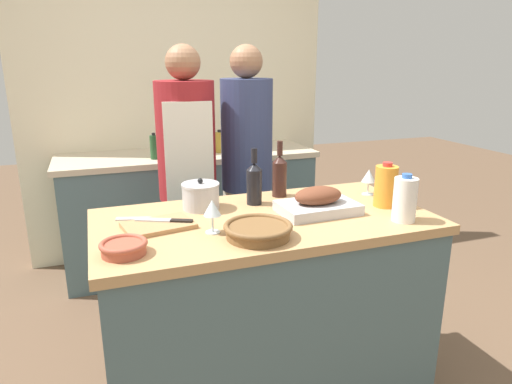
{
  "coord_description": "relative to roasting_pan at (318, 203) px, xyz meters",
  "views": [
    {
      "loc": [
        -0.65,
        -1.7,
        1.55
      ],
      "look_at": [
        0.0,
        0.11,
        0.99
      ],
      "focal_mm": 32.0,
      "sensor_mm": 36.0,
      "label": 1
    }
  ],
  "objects": [
    {
      "name": "kitchen_island",
      "position": [
        -0.24,
        0.03,
        -0.5
      ],
      "size": [
        1.41,
        0.72,
        0.91
      ],
      "color": "#4C666B",
      "rests_on": "ground_plane"
    },
    {
      "name": "back_counter",
      "position": [
        -0.24,
        1.63,
        -0.51
      ],
      "size": [
        1.88,
        0.6,
        0.89
      ],
      "color": "#4C666B",
      "rests_on": "ground_plane"
    },
    {
      "name": "back_wall",
      "position": [
        -0.24,
        1.98,
        0.32
      ],
      "size": [
        2.38,
        0.1,
        2.55
      ],
      "color": "beige",
      "rests_on": "ground_plane"
    },
    {
      "name": "roasting_pan",
      "position": [
        0.0,
        0.0,
        0.0
      ],
      "size": [
        0.34,
        0.23,
        0.12
      ],
      "color": "#BCBCC1",
      "rests_on": "kitchen_island"
    },
    {
      "name": "wicker_basket",
      "position": [
        -0.34,
        -0.18,
        -0.01
      ],
      "size": [
        0.26,
        0.26,
        0.05
      ],
      "color": "brown",
      "rests_on": "kitchen_island"
    },
    {
      "name": "cutting_board",
      "position": [
        -0.68,
        0.05,
        -0.04
      ],
      "size": [
        0.29,
        0.22,
        0.02
      ],
      "color": "#AD7F51",
      "rests_on": "kitchen_island"
    },
    {
      "name": "stock_pot",
      "position": [
        -0.46,
        0.23,
        0.01
      ],
      "size": [
        0.17,
        0.17,
        0.14
      ],
      "color": "#B7B7BC",
      "rests_on": "kitchen_island"
    },
    {
      "name": "mixing_bowl",
      "position": [
        -0.83,
        -0.17,
        -0.02
      ],
      "size": [
        0.16,
        0.16,
        0.05
      ],
      "color": "#A84C38",
      "rests_on": "kitchen_island"
    },
    {
      "name": "juice_jug",
      "position": [
        0.33,
        -0.02,
        0.05
      ],
      "size": [
        0.1,
        0.1,
        0.2
      ],
      "color": "orange",
      "rests_on": "kitchen_island"
    },
    {
      "name": "milk_jug",
      "position": [
        0.28,
        -0.21,
        0.05
      ],
      "size": [
        0.1,
        0.1,
        0.2
      ],
      "color": "white",
      "rests_on": "kitchen_island"
    },
    {
      "name": "wine_bottle_green",
      "position": [
        -0.06,
        0.29,
        0.06
      ],
      "size": [
        0.07,
        0.07,
        0.27
      ],
      "color": "#381E19",
      "rests_on": "kitchen_island"
    },
    {
      "name": "wine_bottle_dark",
      "position": [
        -0.22,
        0.21,
        0.06
      ],
      "size": [
        0.07,
        0.07,
        0.26
      ],
      "color": "black",
      "rests_on": "kitchen_island"
    },
    {
      "name": "wine_glass_left",
      "position": [
        0.36,
        0.17,
        0.05
      ],
      "size": [
        0.07,
        0.07,
        0.13
      ],
      "color": "silver",
      "rests_on": "kitchen_island"
    },
    {
      "name": "wine_glass_right",
      "position": [
        -0.49,
        -0.08,
        0.05
      ],
      "size": [
        0.07,
        0.07,
        0.13
      ],
      "color": "silver",
      "rests_on": "kitchen_island"
    },
    {
      "name": "knife_chef",
      "position": [
        -0.68,
        0.16,
        -0.04
      ],
      "size": [
        0.29,
        0.11,
        0.01
      ],
      "color": "#B7B7BC",
      "rests_on": "kitchen_island"
    },
    {
      "name": "knife_paring",
      "position": [
        -0.64,
        0.06,
        -0.02
      ],
      "size": [
        0.22,
        0.13,
        0.01
      ],
      "color": "#B7B7BC",
      "rests_on": "cutting_board"
    },
    {
      "name": "condiment_bottle_tall",
      "position": [
        -0.5,
        1.5,
        0.01
      ],
      "size": [
        0.06,
        0.06,
        0.18
      ],
      "color": "#234C28",
      "rests_on": "back_counter"
    },
    {
      "name": "condiment_bottle_short",
      "position": [
        -0.01,
        1.57,
        0.01
      ],
      "size": [
        0.06,
        0.06,
        0.17
      ],
      "color": "#B28E2D",
      "rests_on": "back_counter"
    },
    {
      "name": "person_cook_aproned",
      "position": [
        -0.4,
        0.83,
        -0.05
      ],
      "size": [
        0.33,
        0.34,
        1.63
      ],
      "rotation": [
        0.0,
        0.0,
        -0.1
      ],
      "color": "beige",
      "rests_on": "ground_plane"
    },
    {
      "name": "person_cook_guest",
      "position": [
        -0.02,
        0.89,
        -0.04
      ],
      "size": [
        0.31,
        0.31,
        1.64
      ],
      "rotation": [
        0.0,
        0.0,
        0.21
      ],
      "color": "beige",
      "rests_on": "ground_plane"
    }
  ]
}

